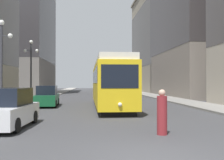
{
  "coord_description": "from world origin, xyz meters",
  "views": [
    {
      "loc": [
        -1.68,
        -7.1,
        2.05
      ],
      "look_at": [
        0.01,
        12.91,
        2.28
      ],
      "focal_mm": 42.57,
      "sensor_mm": 36.0,
      "label": 1
    }
  ],
  "objects_px": {
    "lamp_post_left_far": "(31,62)",
    "parked_car_left_near": "(47,97)",
    "streetcar": "(110,82)",
    "transit_bus": "(119,84)",
    "pedestrian_crossing_near": "(162,114)",
    "parked_car_left_mid": "(8,109)",
    "lamp_post_left_near": "(1,52)"
  },
  "relations": [
    {
      "from": "lamp_post_left_far",
      "to": "parked_car_left_near",
      "type": "bearing_deg",
      "value": -50.58
    },
    {
      "from": "streetcar",
      "to": "parked_car_left_near",
      "type": "bearing_deg",
      "value": 166.48
    },
    {
      "from": "transit_bus",
      "to": "pedestrian_crossing_near",
      "type": "relative_size",
      "value": 6.26
    },
    {
      "from": "streetcar",
      "to": "lamp_post_left_far",
      "type": "height_order",
      "value": "lamp_post_left_far"
    },
    {
      "from": "streetcar",
      "to": "parked_car_left_mid",
      "type": "relative_size",
      "value": 3.22
    },
    {
      "from": "parked_car_left_near",
      "to": "lamp_post_left_far",
      "type": "relative_size",
      "value": 0.84
    },
    {
      "from": "lamp_post_left_far",
      "to": "transit_bus",
      "type": "bearing_deg",
      "value": 55.61
    },
    {
      "from": "pedestrian_crossing_near",
      "to": "lamp_post_left_far",
      "type": "distance_m",
      "value": 18.29
    },
    {
      "from": "streetcar",
      "to": "lamp_post_left_far",
      "type": "relative_size",
      "value": 2.41
    },
    {
      "from": "streetcar",
      "to": "pedestrian_crossing_near",
      "type": "height_order",
      "value": "streetcar"
    },
    {
      "from": "streetcar",
      "to": "lamp_post_left_near",
      "type": "height_order",
      "value": "lamp_post_left_near"
    },
    {
      "from": "transit_bus",
      "to": "lamp_post_left_far",
      "type": "height_order",
      "value": "lamp_post_left_far"
    },
    {
      "from": "parked_car_left_mid",
      "to": "lamp_post_left_near",
      "type": "distance_m",
      "value": 6.19
    },
    {
      "from": "parked_car_left_mid",
      "to": "pedestrian_crossing_near",
      "type": "distance_m",
      "value": 6.98
    },
    {
      "from": "transit_bus",
      "to": "parked_car_left_mid",
      "type": "xyz_separation_m",
      "value": [
        -8.32,
        -28.55,
        -1.1
      ]
    },
    {
      "from": "pedestrian_crossing_near",
      "to": "lamp_post_left_near",
      "type": "bearing_deg",
      "value": 56.18
    },
    {
      "from": "parked_car_left_mid",
      "to": "parked_car_left_near",
      "type": "bearing_deg",
      "value": 93.27
    },
    {
      "from": "pedestrian_crossing_near",
      "to": "lamp_post_left_near",
      "type": "height_order",
      "value": "lamp_post_left_near"
    },
    {
      "from": "parked_car_left_near",
      "to": "lamp_post_left_far",
      "type": "distance_m",
      "value": 4.41
    },
    {
      "from": "streetcar",
      "to": "parked_car_left_mid",
      "type": "height_order",
      "value": "streetcar"
    },
    {
      "from": "parked_car_left_mid",
      "to": "lamp_post_left_near",
      "type": "xyz_separation_m",
      "value": [
        -1.9,
        4.96,
        3.19
      ]
    },
    {
      "from": "parked_car_left_near",
      "to": "parked_car_left_mid",
      "type": "xyz_separation_m",
      "value": [
        0.0,
        -11.3,
        -0.0
      ]
    },
    {
      "from": "lamp_post_left_far",
      "to": "lamp_post_left_near",
      "type": "bearing_deg",
      "value": -90.0
    },
    {
      "from": "streetcar",
      "to": "pedestrian_crossing_near",
      "type": "xyz_separation_m",
      "value": [
        1.14,
        -12.26,
        -1.26
      ]
    },
    {
      "from": "parked_car_left_near",
      "to": "lamp_post_left_near",
      "type": "distance_m",
      "value": 7.35
    },
    {
      "from": "transit_bus",
      "to": "parked_car_left_mid",
      "type": "bearing_deg",
      "value": -103.97
    },
    {
      "from": "streetcar",
      "to": "parked_car_left_mid",
      "type": "distance_m",
      "value": 11.48
    },
    {
      "from": "streetcar",
      "to": "lamp_post_left_far",
      "type": "bearing_deg",
      "value": 153.7
    },
    {
      "from": "parked_car_left_near",
      "to": "pedestrian_crossing_near",
      "type": "bearing_deg",
      "value": -66.67
    },
    {
      "from": "transit_bus",
      "to": "parked_car_left_near",
      "type": "relative_size",
      "value": 2.22
    },
    {
      "from": "parked_car_left_mid",
      "to": "pedestrian_crossing_near",
      "type": "bearing_deg",
      "value": -15.52
    },
    {
      "from": "pedestrian_crossing_near",
      "to": "lamp_post_left_near",
      "type": "xyz_separation_m",
      "value": [
        -8.51,
        7.2,
        3.19
      ]
    }
  ]
}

